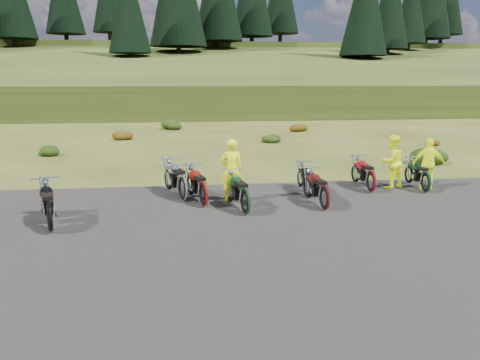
{
  "coord_description": "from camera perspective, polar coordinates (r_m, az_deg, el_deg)",
  "views": [
    {
      "loc": [
        -2.43,
        -12.12,
        3.8
      ],
      "look_at": [
        -0.84,
        1.33,
        0.77
      ],
      "focal_mm": 35.0,
      "sensor_mm": 36.0,
      "label": 1
    }
  ],
  "objects": [
    {
      "name": "motorcycle_0",
      "position": [
        12.53,
        -22.03,
        -5.99
      ],
      "size": [
        1.39,
        2.33,
        1.16
      ],
      "primitive_type": null,
      "rotation": [
        0.0,
        0.0,
        1.89
      ],
      "color": "black",
      "rests_on": "ground"
    },
    {
      "name": "shrub_2",
      "position": [
        29.17,
        -14.18,
        5.49
      ],
      "size": [
        1.3,
        1.3,
        0.77
      ],
      "primitive_type": "ellipsoid",
      "color": "#60310C",
      "rests_on": "ground"
    },
    {
      "name": "shrub_5",
      "position": [
        27.29,
        3.74,
        5.21
      ],
      "size": [
        1.03,
        1.03,
        0.61
      ],
      "primitive_type": "ellipsoid",
      "color": "black",
      "rests_on": "ground"
    },
    {
      "name": "shrub_4",
      "position": [
        21.71,
        -1.28,
        3.12
      ],
      "size": [
        0.77,
        0.77,
        0.45
      ],
      "primitive_type": "ellipsoid",
      "color": "#60310C",
      "rests_on": "ground"
    },
    {
      "name": "shrub_8",
      "position": [
        28.28,
        22.22,
        4.4
      ],
      "size": [
        0.77,
        0.77,
        0.45
      ],
      "primitive_type": "ellipsoid",
      "color": "#60310C",
      "rests_on": "ground"
    },
    {
      "name": "motorcycle_5",
      "position": [
        15.14,
        8.65,
        -2.08
      ],
      "size": [
        0.69,
        1.9,
        0.98
      ],
      "primitive_type": null,
      "rotation": [
        0.0,
        0.0,
        1.61
      ],
      "color": "black",
      "rests_on": "ground"
    },
    {
      "name": "shrub_7",
      "position": [
        22.26,
        22.21,
        3.04
      ],
      "size": [
        1.56,
        1.56,
        0.92
      ],
      "primitive_type": "ellipsoid",
      "color": "black",
      "rests_on": "ground"
    },
    {
      "name": "conifer_21",
      "position": [
        63.08,
        -13.49,
        20.25
      ],
      "size": [
        5.28,
        5.28,
        14.0
      ],
      "color": "black",
      "rests_on": "ground"
    },
    {
      "name": "hill_slope",
      "position": [
        62.28,
        -4.54,
        9.05
      ],
      "size": [
        300.0,
        45.97,
        9.37
      ],
      "primitive_type": null,
      "rotation": [
        0.14,
        0.0,
        0.0
      ],
      "color": "#313E14",
      "rests_on": "ground"
    },
    {
      "name": "gravel_pad",
      "position": [
        11.08,
        6.41,
        -7.54
      ],
      "size": [
        20.0,
        12.0,
        0.04
      ],
      "primitive_type": "cube",
      "color": "black",
      "rests_on": "ground"
    },
    {
      "name": "motorcycle_3",
      "position": [
        14.56,
        -6.92,
        -2.62
      ],
      "size": [
        1.45,
        2.41,
        1.2
      ],
      "primitive_type": null,
      "rotation": [
        0.0,
        0.0,
        1.89
      ],
      "color": "#B1B2B6",
      "rests_on": "ground"
    },
    {
      "name": "conifer_28",
      "position": [
        81.99,
        20.15,
        19.54
      ],
      "size": [
        5.28,
        5.28,
        14.0
      ],
      "color": "black",
      "rests_on": "ground"
    },
    {
      "name": "motorcycle_6",
      "position": [
        16.11,
        15.62,
        -1.52
      ],
      "size": [
        0.73,
        2.08,
        1.08
      ],
      "primitive_type": null,
      "rotation": [
        0.0,
        0.0,
        1.59
      ],
      "color": "maroon",
      "rests_on": "ground"
    },
    {
      "name": "shrub_1",
      "position": [
        24.6,
        -22.43,
        3.48
      ],
      "size": [
        1.03,
        1.03,
        0.61
      ],
      "primitive_type": "ellipsoid",
      "color": "black",
      "rests_on": "ground"
    },
    {
      "name": "hill_plateau",
      "position": [
        122.2,
        -5.69,
        10.75
      ],
      "size": [
        300.0,
        90.0,
        9.17
      ],
      "primitive_type": "cube",
      "color": "#313E14",
      "rests_on": "ground"
    },
    {
      "name": "motorcycle_2",
      "position": [
        13.07,
        0.65,
        -4.3
      ],
      "size": [
        1.1,
        2.19,
        1.1
      ],
      "primitive_type": null,
      "rotation": [
        0.0,
        0.0,
        1.77
      ],
      "color": "#0E3414",
      "rests_on": "ground"
    },
    {
      "name": "motorcycle_1",
      "position": [
        13.88,
        -4.44,
        -3.32
      ],
      "size": [
        1.22,
        2.22,
        1.1
      ],
      "primitive_type": null,
      "rotation": [
        0.0,
        0.0,
        1.83
      ],
      "color": "maroon",
      "rests_on": "ground"
    },
    {
      "name": "motorcycle_7",
      "position": [
        16.66,
        21.61,
        -1.48
      ],
      "size": [
        0.76,
        2.01,
        1.04
      ],
      "primitive_type": null,
      "rotation": [
        0.0,
        0.0,
        1.52
      ],
      "color": "#0E341D",
      "rests_on": "ground"
    },
    {
      "name": "motorcycle_4",
      "position": [
        13.72,
        10.2,
        -3.68
      ],
      "size": [
        0.88,
        2.08,
        1.06
      ],
      "primitive_type": null,
      "rotation": [
        0.0,
        0.0,
        1.67
      ],
      "color": "#450F0B",
      "rests_on": "ground"
    },
    {
      "name": "person_right_b",
      "position": [
        17.0,
        22.01,
        1.75
      ],
      "size": [
        1.1,
        0.72,
        1.74
      ],
      "primitive_type": "imported",
      "rotation": [
        0.0,
        0.0,
        2.83
      ],
      "color": "#ECFF0D",
      "rests_on": "ground"
    },
    {
      "name": "shrub_6",
      "position": [
        33.04,
        7.06,
        6.56
      ],
      "size": [
        1.3,
        1.3,
        0.77
      ],
      "primitive_type": "ellipsoid",
      "color": "#60310C",
      "rests_on": "ground"
    },
    {
      "name": "conifer_27",
      "position": [
        74.0,
        17.89,
        19.99
      ],
      "size": [
        5.72,
        5.72,
        15.0
      ],
      "color": "black",
      "rests_on": "ground"
    },
    {
      "name": "person_middle",
      "position": [
        14.21,
        -1.06,
        1.08
      ],
      "size": [
        0.73,
        0.51,
        1.92
      ],
      "primitive_type": "imported",
      "rotation": [
        0.0,
        0.0,
        3.22
      ],
      "color": "#ECFF0D",
      "rests_on": "ground"
    },
    {
      "name": "ground",
      "position": [
        12.93,
        4.41,
        -4.52
      ],
      "size": [
        300.0,
        300.0,
        0.0
      ],
      "primitive_type": "plane",
      "color": "#3B4316",
      "rests_on": "ground"
    },
    {
      "name": "person_right_a",
      "position": [
        16.76,
        17.99,
        2.06
      ],
      "size": [
        1.07,
        0.95,
        1.83
      ],
      "primitive_type": "imported",
      "rotation": [
        0.0,
        0.0,
        3.48
      ],
      "color": "#ECFF0D",
      "rests_on": "ground"
    },
    {
      "name": "shrub_3",
      "position": [
        34.19,
        -8.22,
        6.86
      ],
      "size": [
        1.56,
        1.56,
        0.92
      ],
      "primitive_type": "ellipsoid",
      "color": "black",
      "rests_on": "ground"
    }
  ]
}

